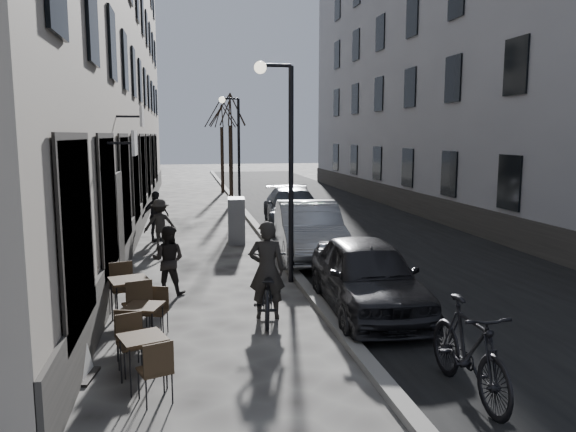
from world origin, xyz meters
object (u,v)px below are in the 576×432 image
object	(u,v)px
streetlamp_near	(284,148)
utility_cabinet	(236,220)
car_near	(367,276)
moped	(469,350)
bistro_set_b	(144,321)
pedestrian_mid	(160,224)
streetlamp_far	(235,142)
tree_far	(221,114)
pedestrian_near	(168,260)
car_mid	(309,230)
car_far	(293,208)
pedestrian_far	(156,216)
bistro_set_c	(130,296)
sign_board	(77,349)
bicycle	(267,288)
tree_near	(230,110)
bistro_set_a	(143,356)

from	to	relation	value
streetlamp_near	utility_cabinet	distance (m)	5.69
car_near	moped	bearing A→B (deg)	-84.76
bistro_set_b	pedestrian_mid	xyz separation A→B (m)	(-0.02, 8.20, 0.34)
streetlamp_far	car_near	distance (m)	14.74
pedestrian_mid	car_near	bearing A→B (deg)	115.97
tree_far	moped	xyz separation A→B (m)	(1.30, -27.20, -4.02)
pedestrian_near	car_mid	size ratio (longest dim) A/B	0.32
car_far	pedestrian_far	bearing A→B (deg)	-153.80
utility_cabinet	pedestrian_far	xyz separation A→B (m)	(-2.57, 0.81, 0.10)
utility_cabinet	car_mid	bearing A→B (deg)	-51.02
streetlamp_near	car_near	bearing A→B (deg)	-63.95
utility_cabinet	pedestrian_mid	world-z (taller)	pedestrian_mid
car_mid	bistro_set_c	bearing A→B (deg)	-127.71
pedestrian_mid	pedestrian_far	bearing A→B (deg)	-86.20
sign_board	pedestrian_mid	bearing A→B (deg)	94.01
streetlamp_far	sign_board	xyz separation A→B (m)	(-3.84, -16.66, -2.72)
streetlamp_near	bistro_set_b	size ratio (longest dim) A/B	3.51
streetlamp_far	tree_far	world-z (taller)	tree_far
streetlamp_near	bistro_set_c	world-z (taller)	streetlamp_near
streetlamp_far	pedestrian_far	bearing A→B (deg)	-117.72
streetlamp_far	car_far	distance (m)	5.09
tree_far	pedestrian_near	world-z (taller)	tree_far
bicycle	tree_far	bearing A→B (deg)	-82.96
car_mid	car_far	bearing A→B (deg)	88.93
tree_near	car_near	bearing A→B (deg)	-86.25
streetlamp_far	bistro_set_b	distance (m)	16.08
streetlamp_far	car_mid	bearing A→B (deg)	-82.95
streetlamp_near	bistro_set_a	distance (m)	6.47
tree_near	bistro_set_a	distance (m)	20.75
pedestrian_far	bistro_set_b	bearing A→B (deg)	-121.51
pedestrian_far	bistro_set_c	bearing A→B (deg)	-123.59
car_mid	moped	bearing A→B (deg)	-83.38
streetlamp_near	car_far	xyz separation A→B (m)	(1.77, 7.89, -2.44)
sign_board	bistro_set_a	bearing A→B (deg)	-15.63
bicycle	pedestrian_near	bearing A→B (deg)	-37.78
streetlamp_near	pedestrian_mid	bearing A→B (deg)	122.94
bistro_set_a	car_near	world-z (taller)	car_near
streetlamp_far	bicycle	xyz separation A→B (m)	(-0.78, -14.49, -2.59)
sign_board	car_mid	world-z (taller)	car_mid
streetlamp_far	car_near	bearing A→B (deg)	-85.20
pedestrian_far	pedestrian_mid	bearing A→B (deg)	-114.28
sign_board	pedestrian_mid	size ratio (longest dim) A/B	0.71
bistro_set_b	sign_board	distance (m)	1.39
tree_far	car_mid	world-z (taller)	tree_far
tree_far	moped	bearing A→B (deg)	-87.26
bistro_set_c	car_mid	bearing A→B (deg)	30.42
car_far	tree_far	bearing A→B (deg)	101.90
tree_near	tree_far	size ratio (longest dim) A/B	1.00
streetlamp_far	tree_far	size ratio (longest dim) A/B	0.89
bicycle	car_far	world-z (taller)	car_far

